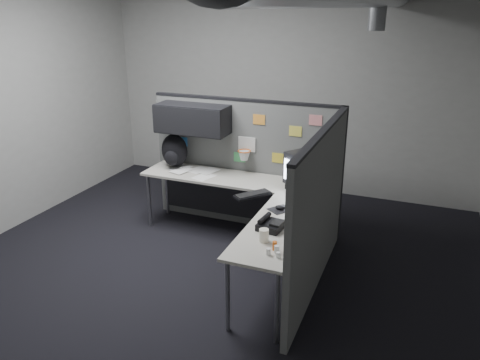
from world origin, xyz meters
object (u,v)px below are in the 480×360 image
at_px(monitor, 307,171).
at_px(keyboard, 253,195).
at_px(backpack, 174,151).
at_px(phone, 270,225).
at_px(desk, 245,198).

height_order(monitor, keyboard, monitor).
bearing_deg(monitor, backpack, 163.76).
relative_size(keyboard, phone, 1.63).
relative_size(desk, monitor, 4.41).
bearing_deg(phone, desk, 140.66).
xyz_separation_m(desk, phone, (0.58, -0.86, 0.16)).
bearing_deg(keyboard, desk, 124.02).
bearing_deg(monitor, phone, -104.18).
xyz_separation_m(phone, backpack, (-1.70, 1.24, 0.17)).
distance_m(keyboard, phone, 0.80).
bearing_deg(keyboard, phone, -64.99).
bearing_deg(backpack, phone, -29.52).
bearing_deg(backpack, keyboard, -17.19).
distance_m(desk, phone, 1.05).
distance_m(desk, keyboard, 0.28).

